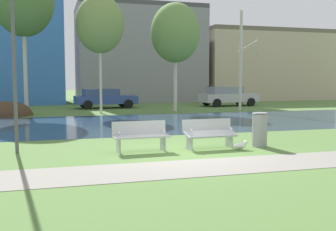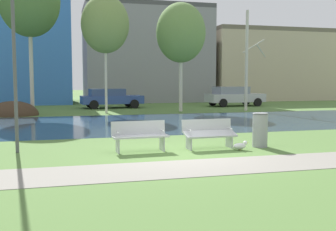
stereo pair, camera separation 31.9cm
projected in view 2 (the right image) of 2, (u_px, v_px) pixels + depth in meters
name	position (u px, v px, depth m)	size (l,w,h in m)	color
ground_plane	(126.00, 120.00, 20.78)	(120.00, 120.00, 0.00)	#517538
paved_path_strip	(203.00, 167.00, 9.49)	(60.00, 1.81, 0.01)	gray
river_band	(132.00, 123.00, 19.04)	(80.00, 8.99, 0.01)	#284256
soil_mound	(13.00, 115.00, 23.12)	(2.89, 2.41, 1.68)	#423021
bench_left	(140.00, 135.00, 11.53)	(1.62, 0.63, 0.87)	#B2B5B7
bench_right	(209.00, 133.00, 12.07)	(1.62, 0.63, 0.87)	#B2B5B7
trash_bin	(260.00, 129.00, 12.33)	(0.49, 0.49, 1.05)	gray
seagull	(240.00, 146.00, 11.77)	(0.48, 0.18, 0.27)	white
streetlamp	(13.00, 6.00, 11.04)	(0.32, 0.32, 6.26)	#4C4C51
birch_left	(29.00, 1.00, 23.43)	(3.53, 3.53, 8.80)	#BCB7A8
birch_center_left	(105.00, 24.00, 24.13)	(2.89, 2.89, 7.12)	beige
birch_center	(181.00, 33.00, 25.80)	(3.19, 3.19, 6.99)	beige
birch_center_right	(247.00, 60.00, 26.41)	(1.44, 2.52, 6.58)	beige
parked_sedan_second_blue	(111.00, 98.00, 29.13)	(4.52, 2.30, 1.40)	#2D4793
parked_hatch_third_silver	(234.00, 96.00, 31.26)	(4.64, 2.27, 1.52)	#B2B5BC
building_blue_store	(5.00, 53.00, 34.97)	(11.21, 8.58, 8.80)	#3870C6
building_grey_warehouse	(145.00, 55.00, 38.46)	(11.51, 7.59, 8.89)	gray
building_beige_block	(263.00, 66.00, 42.48)	(13.24, 9.30, 7.04)	#BCAD8E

